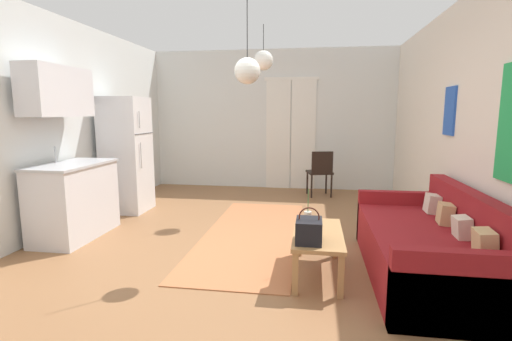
% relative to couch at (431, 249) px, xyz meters
% --- Properties ---
extents(ground_plane, '(5.32, 8.25, 0.10)m').
position_rel_couch_xyz_m(ground_plane, '(-1.92, 0.12, -0.32)').
color(ground_plane, '#8E603D').
extents(wall_back, '(4.92, 0.13, 2.72)m').
position_rel_couch_xyz_m(wall_back, '(-1.91, 4.00, 1.08)').
color(wall_back, silver).
rests_on(wall_back, ground_plane).
extents(wall_right, '(0.12, 7.85, 2.72)m').
position_rel_couch_xyz_m(wall_right, '(0.49, 0.12, 1.09)').
color(wall_right, silver).
rests_on(wall_right, ground_plane).
extents(wall_left, '(0.12, 7.85, 2.72)m').
position_rel_couch_xyz_m(wall_left, '(-4.33, 0.12, 1.09)').
color(wall_left, silver).
rests_on(wall_left, ground_plane).
extents(area_rug, '(1.15, 3.06, 0.01)m').
position_rel_couch_xyz_m(area_rug, '(-1.82, 0.95, -0.27)').
color(area_rug, '#B26B42').
rests_on(area_rug, ground_plane).
extents(couch, '(0.94, 2.01, 0.81)m').
position_rel_couch_xyz_m(couch, '(0.00, 0.00, 0.00)').
color(couch, maroon).
rests_on(couch, ground_plane).
extents(coffee_table, '(0.45, 0.96, 0.41)m').
position_rel_couch_xyz_m(coffee_table, '(-1.03, -0.09, 0.08)').
color(coffee_table, '#B27F4C').
rests_on(coffee_table, ground_plane).
extents(bamboo_vase, '(0.07, 0.07, 0.38)m').
position_rel_couch_xyz_m(bamboo_vase, '(-1.13, 0.03, 0.22)').
color(bamboo_vase, beige).
rests_on(bamboo_vase, coffee_table).
extents(handbag, '(0.22, 0.28, 0.31)m').
position_rel_couch_xyz_m(handbag, '(-1.11, -0.37, 0.24)').
color(handbag, black).
rests_on(handbag, coffee_table).
extents(refrigerator, '(0.63, 0.61, 1.73)m').
position_rel_couch_xyz_m(refrigerator, '(-3.90, 1.82, 0.59)').
color(refrigerator, white).
rests_on(refrigerator, ground_plane).
extents(kitchen_counter, '(0.58, 1.10, 2.03)m').
position_rel_couch_xyz_m(kitchen_counter, '(-3.96, 0.55, 0.50)').
color(kitchen_counter, silver).
rests_on(kitchen_counter, ground_plane).
extents(accent_chair, '(0.50, 0.49, 0.83)m').
position_rel_couch_xyz_m(accent_chair, '(-0.96, 3.27, 0.20)').
color(accent_chair, black).
rests_on(accent_chair, ground_plane).
extents(pendant_lamp_near, '(0.25, 0.25, 0.95)m').
position_rel_couch_xyz_m(pendant_lamp_near, '(-1.72, 0.11, 1.62)').
color(pendant_lamp_near, black).
extents(pendant_lamp_far, '(0.28, 0.28, 0.63)m').
position_rel_couch_xyz_m(pendant_lamp_far, '(-1.81, 1.91, 1.95)').
color(pendant_lamp_far, black).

